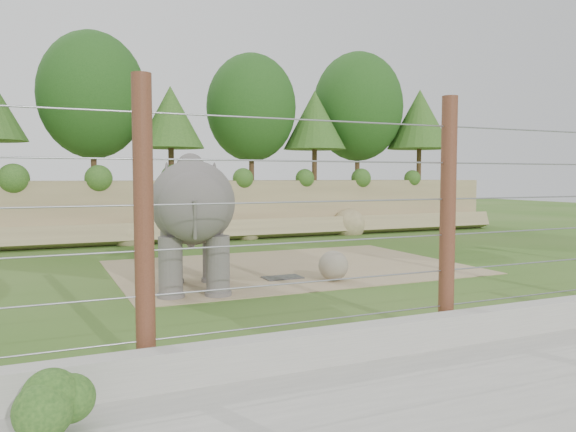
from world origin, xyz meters
name	(u,v)px	position (x,y,z in m)	size (l,w,h in m)	color
ground	(322,287)	(0.00, 0.00, 0.00)	(90.00, 90.00, 0.00)	#326118
back_embankment	(202,148)	(0.59, 12.68, 3.97)	(30.00, 5.52, 8.77)	#907F58
dirt_patch	(290,267)	(0.50, 3.00, 0.01)	(10.00, 7.00, 0.02)	tan
drain_grate	(283,277)	(-0.43, 1.39, 0.04)	(1.00, 0.60, 0.03)	#262628
elephant	(193,222)	(-2.92, 0.96, 1.60)	(1.69, 3.95, 3.20)	#5A5451
stone_ball	(333,266)	(0.62, 0.55, 0.40)	(0.77, 0.77, 0.77)	gray
retaining_wall	(466,327)	(0.00, -5.00, 0.25)	(26.00, 0.35, 0.50)	#A7A59D
walkway	(574,383)	(0.00, -7.00, 0.01)	(26.00, 4.00, 0.01)	#A7A59D
barrier_fence	(448,217)	(0.00, -4.50, 2.00)	(20.26, 0.26, 4.00)	#562D1D
walkway_shrub	(58,402)	(-6.13, -5.80, 0.34)	(0.67, 0.67, 0.67)	#264E1C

